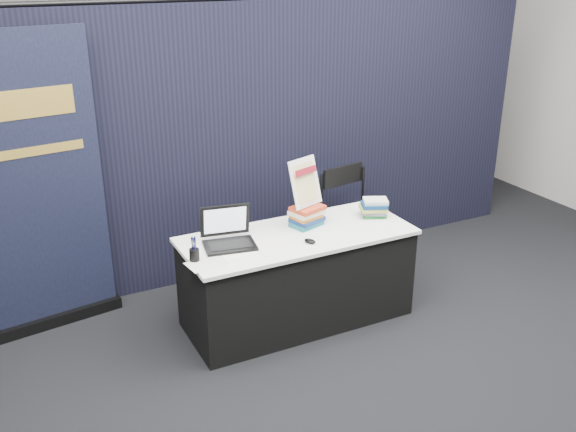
# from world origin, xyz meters

# --- Properties ---
(floor) EXTENTS (8.00, 8.00, 0.00)m
(floor) POSITION_xyz_m (0.00, 0.00, 0.00)
(floor) COLOR black
(floor) RESTS_ON ground
(wall_back) EXTENTS (8.00, 0.02, 3.50)m
(wall_back) POSITION_xyz_m (0.00, 4.00, 1.75)
(wall_back) COLOR #AAA7A0
(wall_back) RESTS_ON floor
(drape_partition) EXTENTS (6.00, 0.08, 2.40)m
(drape_partition) POSITION_xyz_m (0.00, 1.60, 1.20)
(drape_partition) COLOR black
(drape_partition) RESTS_ON floor
(display_table) EXTENTS (1.80, 0.75, 0.75)m
(display_table) POSITION_xyz_m (0.00, 0.55, 0.38)
(display_table) COLOR black
(display_table) RESTS_ON floor
(laptop) EXTENTS (0.41, 0.36, 0.28)m
(laptop) POSITION_xyz_m (-0.55, 0.61, 0.82)
(laptop) COLOR black
(laptop) RESTS_ON display_table
(mouse) EXTENTS (0.09, 0.11, 0.03)m
(mouse) POSITION_xyz_m (0.01, 0.36, 0.76)
(mouse) COLOR black
(mouse) RESTS_ON display_table
(brochure_left) EXTENTS (0.29, 0.22, 0.00)m
(brochure_left) POSITION_xyz_m (-0.80, 0.38, 0.75)
(brochure_left) COLOR silver
(brochure_left) RESTS_ON display_table
(brochure_mid) EXTENTS (0.30, 0.23, 0.00)m
(brochure_mid) POSITION_xyz_m (-0.53, 0.47, 0.75)
(brochure_mid) COLOR white
(brochure_mid) RESTS_ON display_table
(brochure_right) EXTENTS (0.39, 0.34, 0.00)m
(brochure_right) POSITION_xyz_m (-0.27, 0.45, 0.75)
(brochure_right) COLOR white
(brochure_right) RESTS_ON display_table
(pen_cup) EXTENTS (0.09, 0.09, 0.09)m
(pen_cup) POSITION_xyz_m (-0.86, 0.46, 0.80)
(pen_cup) COLOR black
(pen_cup) RESTS_ON display_table
(book_stack_tall) EXTENTS (0.29, 0.26, 0.16)m
(book_stack_tall) POSITION_xyz_m (0.15, 0.67, 0.83)
(book_stack_tall) COLOR #1B6667
(book_stack_tall) RESTS_ON display_table
(book_stack_short) EXTENTS (0.25, 0.23, 0.15)m
(book_stack_short) POSITION_xyz_m (0.73, 0.58, 0.82)
(book_stack_short) COLOR #1A6429
(book_stack_short) RESTS_ON display_table
(info_sign) EXTENTS (0.31, 0.20, 0.39)m
(info_sign) POSITION_xyz_m (0.15, 0.70, 1.10)
(info_sign) COLOR black
(info_sign) RESTS_ON book_stack_tall
(pullup_banner) EXTENTS (0.98, 0.24, 2.29)m
(pullup_banner) POSITION_xyz_m (-1.72, 1.36, 1.02)
(pullup_banner) COLOR black
(pullup_banner) RESTS_ON floor
(stacking_chair) EXTENTS (0.53, 0.53, 1.01)m
(stacking_chair) POSITION_xyz_m (0.78, 0.99, 0.56)
(stacking_chair) COLOR black
(stacking_chair) RESTS_ON floor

